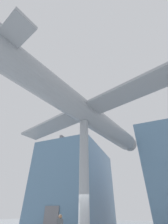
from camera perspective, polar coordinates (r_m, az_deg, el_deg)
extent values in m
cube|color=slate|center=(25.66, -2.83, -25.97)|extent=(8.49, 12.39, 10.46)
cube|color=slate|center=(26.99, -2.50, -14.26)|extent=(0.36, 11.77, 0.60)
cube|color=slate|center=(19.93, -12.47, -34.87)|extent=(1.80, 0.12, 2.30)
cube|color=slate|center=(25.02, 29.45, -8.21)|extent=(0.36, 11.77, 0.60)
cylinder|color=#999EA3|center=(9.49, 0.00, -22.62)|extent=(0.57, 0.57, 7.10)
cylinder|color=#93999E|center=(11.22, 0.00, 0.00)|extent=(5.65, 14.60, 1.70)
cube|color=#93999E|center=(11.22, 0.00, 0.00)|extent=(13.95, 5.49, 0.18)
cube|color=#93999E|center=(9.30, -27.98, 23.06)|extent=(0.47, 1.11, 1.62)
cone|color=#93999E|center=(17.36, 16.58, -11.38)|extent=(1.65, 1.31, 1.44)
sphere|color=black|center=(17.93, 17.46, -11.95)|extent=(0.44, 0.44, 0.44)
cube|color=#4C5156|center=(12.32, -9.21, -36.55)|extent=(0.46, 0.37, 0.59)
sphere|color=#936B4C|center=(12.30, -9.00, -34.63)|extent=(0.24, 0.24, 0.24)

